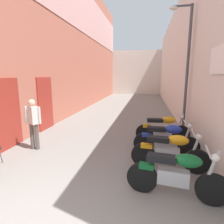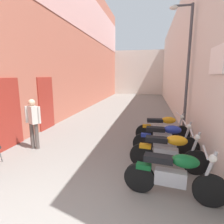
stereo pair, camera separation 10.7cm
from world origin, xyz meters
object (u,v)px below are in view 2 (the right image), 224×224
(motorcycle_third, at_px, (166,139))
(motorcycle_nearest, at_px, (174,174))
(motorcycle_second, at_px, (169,151))
(motorcycle_fourth, at_px, (163,128))
(street_lamp, at_px, (186,63))
(pedestrian_mid_alley, at_px, (33,120))

(motorcycle_third, bearing_deg, motorcycle_nearest, -90.00)
(motorcycle_nearest, relative_size, motorcycle_second, 1.00)
(motorcycle_fourth, height_order, street_lamp, street_lamp)
(motorcycle_nearest, xyz_separation_m, street_lamp, (0.70, 3.84, 2.21))
(motorcycle_nearest, xyz_separation_m, motorcycle_third, (0.00, 1.99, 0.00))
(motorcycle_nearest, distance_m, pedestrian_mid_alley, 4.35)
(pedestrian_mid_alley, height_order, street_lamp, street_lamp)
(motorcycle_second, relative_size, motorcycle_third, 1.00)
(motorcycle_third, xyz_separation_m, pedestrian_mid_alley, (-3.98, -0.29, 0.42))
(pedestrian_mid_alley, bearing_deg, motorcycle_fourth, 19.56)
(motorcycle_third, relative_size, street_lamp, 0.40)
(motorcycle_second, relative_size, pedestrian_mid_alley, 1.18)
(motorcycle_fourth, bearing_deg, motorcycle_second, -90.00)
(motorcycle_nearest, xyz_separation_m, motorcycle_fourth, (0.00, 3.11, 0.00))
(motorcycle_second, xyz_separation_m, motorcycle_third, (0.00, 0.90, 0.00))
(motorcycle_second, xyz_separation_m, motorcycle_fourth, (0.00, 2.02, 0.00))
(motorcycle_second, distance_m, motorcycle_fourth, 2.02)
(motorcycle_fourth, relative_size, street_lamp, 0.40)
(motorcycle_third, bearing_deg, street_lamp, 69.35)
(pedestrian_mid_alley, bearing_deg, street_lamp, 24.65)
(motorcycle_second, relative_size, motorcycle_fourth, 1.00)
(motorcycle_third, bearing_deg, motorcycle_fourth, 90.00)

